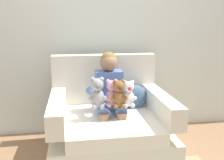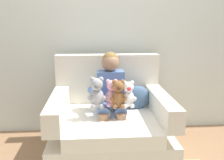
% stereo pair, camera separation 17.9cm
% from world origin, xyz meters
% --- Properties ---
extents(ground_plane, '(8.00, 8.00, 0.00)m').
position_xyz_m(ground_plane, '(0.00, 0.00, 0.00)').
color(ground_plane, '#936D4C').
extents(back_wall, '(6.00, 0.10, 2.60)m').
position_xyz_m(back_wall, '(0.00, 0.70, 1.30)').
color(back_wall, silver).
rests_on(back_wall, ground).
extents(armchair, '(1.10, 0.99, 0.94)m').
position_xyz_m(armchair, '(0.00, 0.05, 0.29)').
color(armchair, silver).
rests_on(armchair, ground).
extents(seated_child, '(0.45, 0.39, 0.82)m').
position_xyz_m(seated_child, '(0.01, 0.09, 0.63)').
color(seated_child, '#597AB7').
rests_on(seated_child, armchair).
extents(plush_white, '(0.15, 0.12, 0.24)m').
position_xyz_m(plush_white, '(0.16, -0.10, 0.64)').
color(plush_white, white).
rests_on(plush_white, armchair).
extents(plush_grey, '(0.17, 0.14, 0.28)m').
position_xyz_m(plush_grey, '(-0.12, -0.09, 0.66)').
color(plush_grey, '#9E9EA3').
rests_on(plush_grey, armchair).
extents(plush_pink, '(0.15, 0.12, 0.25)m').
position_xyz_m(plush_pink, '(0.01, -0.05, 0.64)').
color(plush_pink, '#EAA8BC').
rests_on(plush_pink, armchair).
extents(plush_brown, '(0.15, 0.13, 0.26)m').
position_xyz_m(plush_brown, '(0.07, -0.11, 0.65)').
color(plush_brown, brown).
rests_on(plush_brown, armchair).
extents(throw_pillow, '(0.27, 0.15, 0.26)m').
position_xyz_m(throw_pillow, '(0.29, 0.19, 0.52)').
color(throw_pillow, slate).
rests_on(throw_pillow, armchair).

